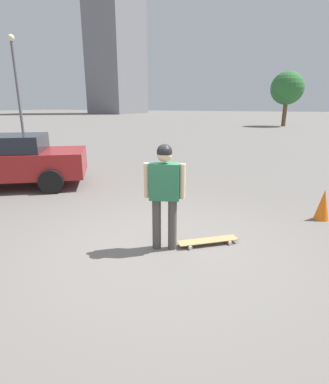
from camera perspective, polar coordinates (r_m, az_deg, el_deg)
name	(u,v)px	position (r m, az deg, el deg)	size (l,w,h in m)	color
ground_plane	(164,248)	(4.80, 0.00, -10.58)	(220.00, 220.00, 0.00)	slate
person	(164,188)	(4.45, 0.00, 0.82)	(0.32, 0.60, 1.63)	#4C4742
skateboard	(208,241)	(4.93, 8.27, -9.18)	(0.77, 0.90, 0.08)	tan
car_parked_near	(6,160)	(9.15, -28.00, 5.33)	(3.83, 4.43, 1.41)	maroon
building_block_distant	(116,28)	(84.47, -9.19, 28.51)	(14.89, 9.28, 40.77)	slate
tree_distant	(287,88)	(34.85, 22.33, 17.80)	(3.32, 3.32, 5.50)	brown
traffic_cone	(323,205)	(6.59, 27.97, -2.14)	(0.28, 0.28, 0.61)	orange
lamp_post	(17,85)	(15.31, -26.26, 17.74)	(0.28, 0.28, 5.02)	#59595E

